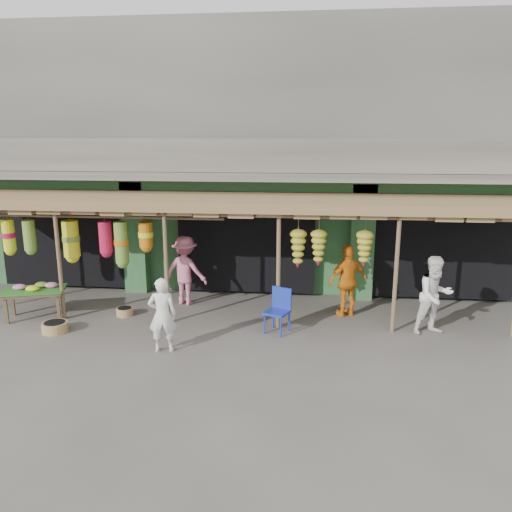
# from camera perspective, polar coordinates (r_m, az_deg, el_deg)

# --- Properties ---
(ground) EXTENTS (80.00, 80.00, 0.00)m
(ground) POSITION_cam_1_polar(r_m,az_deg,el_deg) (11.55, -2.43, -7.54)
(ground) COLOR #514C47
(ground) RESTS_ON ground
(building) EXTENTS (16.40, 6.80, 7.00)m
(building) POSITION_cam_1_polar(r_m,az_deg,el_deg) (15.63, 0.14, 10.66)
(building) COLOR gray
(building) RESTS_ON ground
(awning) EXTENTS (14.00, 2.70, 2.79)m
(awning) POSITION_cam_1_polar(r_m,az_deg,el_deg) (11.70, -2.74, 5.76)
(awning) COLOR brown
(awning) RESTS_ON ground
(flower_table) EXTENTS (1.53, 1.16, 0.81)m
(flower_table) POSITION_cam_1_polar(r_m,az_deg,el_deg) (12.70, -23.97, -3.65)
(flower_table) COLOR brown
(flower_table) RESTS_ON ground
(blue_chair) EXTENTS (0.61, 0.62, 0.97)m
(blue_chair) POSITION_cam_1_polar(r_m,az_deg,el_deg) (10.85, 2.64, -5.92)
(blue_chair) COLOR #182BA1
(blue_chair) RESTS_ON ground
(basket_mid) EXTENTS (0.70, 0.70, 0.21)m
(basket_mid) POSITION_cam_1_polar(r_m,az_deg,el_deg) (11.80, -22.00, -7.54)
(basket_mid) COLOR olive
(basket_mid) RESTS_ON ground
(basket_right) EXTENTS (0.43, 0.43, 0.18)m
(basket_right) POSITION_cam_1_polar(r_m,az_deg,el_deg) (12.33, -14.76, -6.16)
(basket_right) COLOR #A68E4D
(basket_right) RESTS_ON ground
(person_front) EXTENTS (0.60, 0.45, 1.51)m
(person_front) POSITION_cam_1_polar(r_m,az_deg,el_deg) (9.97, -10.65, -6.64)
(person_front) COLOR white
(person_front) RESTS_ON ground
(person_right) EXTENTS (1.01, 0.90, 1.71)m
(person_right) POSITION_cam_1_polar(r_m,az_deg,el_deg) (11.28, 19.76, -4.27)
(person_right) COLOR white
(person_right) RESTS_ON ground
(person_vendor) EXTENTS (1.08, 0.84, 1.71)m
(person_vendor) POSITION_cam_1_polar(r_m,az_deg,el_deg) (11.87, 10.44, -2.82)
(person_vendor) COLOR orange
(person_vendor) RESTS_ON ground
(person_shopper) EXTENTS (1.25, 0.90, 1.75)m
(person_shopper) POSITION_cam_1_polar(r_m,az_deg,el_deg) (12.64, -8.08, -1.64)
(person_shopper) COLOR pink
(person_shopper) RESTS_ON ground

